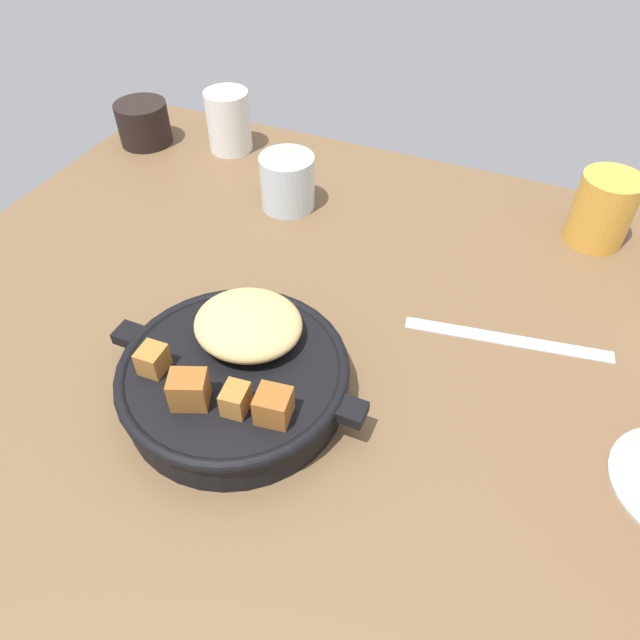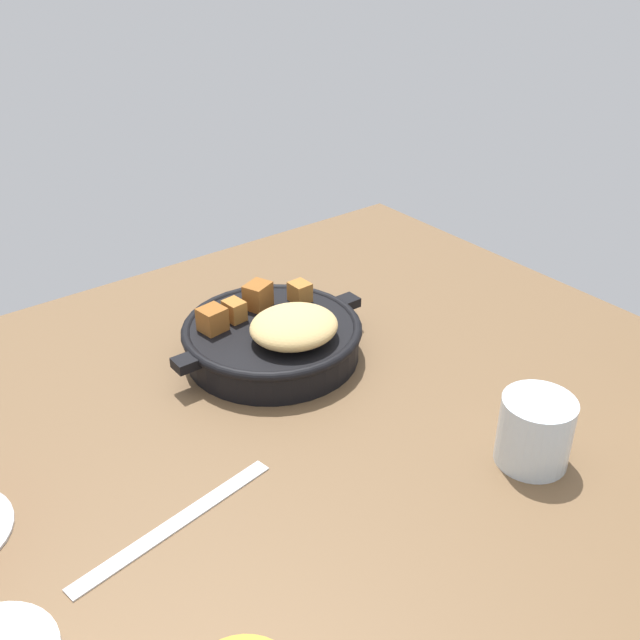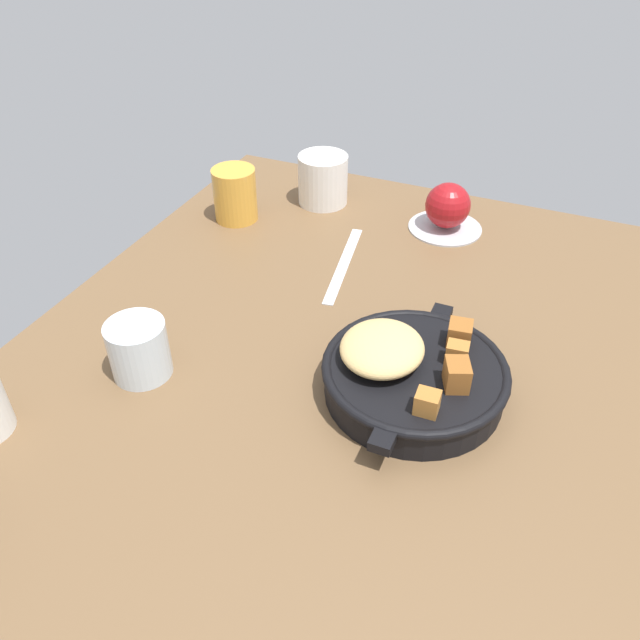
{
  "view_description": "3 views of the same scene",
  "coord_description": "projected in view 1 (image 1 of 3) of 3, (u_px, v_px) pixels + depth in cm",
  "views": [
    {
      "loc": [
        16.88,
        -39.48,
        45.07
      ],
      "look_at": [
        1.02,
        -2.74,
        5.44
      ],
      "focal_mm": 33.08,
      "sensor_mm": 36.0,
      "label": 1
    },
    {
      "loc": [
        36.93,
        52.89,
        48.68
      ],
      "look_at": [
        -5.99,
        -2.96,
        7.8
      ],
      "focal_mm": 41.45,
      "sensor_mm": 36.0,
      "label": 2
    },
    {
      "loc": [
        -58.78,
        -21.78,
        53.08
      ],
      "look_at": [
        -1.17,
        2.95,
        4.47
      ],
      "focal_mm": 36.11,
      "sensor_mm": 36.0,
      "label": 3
    }
  ],
  "objects": [
    {
      "name": "white_creamer_pitcher",
      "position": [
        229.0,
        121.0,
        0.88
      ],
      "size": [
        6.47,
        6.47,
        8.88
      ],
      "primitive_type": "cylinder",
      "color": "white",
      "rests_on": "ground_plane"
    },
    {
      "name": "cast_iron_skillet",
      "position": [
        236.0,
        372.0,
        0.55
      ],
      "size": [
        25.81,
        21.53,
        7.51
      ],
      "color": "black",
      "rests_on": "ground_plane"
    },
    {
      "name": "juice_glass_amber",
      "position": [
        603.0,
        210.0,
        0.71
      ],
      "size": [
        7.17,
        7.17,
        8.81
      ],
      "primitive_type": "cylinder",
      "color": "gold",
      "rests_on": "ground_plane"
    },
    {
      "name": "coffee_mug_dark",
      "position": [
        144.0,
        123.0,
        0.9
      ],
      "size": [
        7.85,
        7.85,
        6.22
      ],
      "primitive_type": "cylinder",
      "color": "black",
      "rests_on": "ground_plane"
    },
    {
      "name": "ground_plane",
      "position": [
        321.0,
        345.0,
        0.63
      ],
      "size": [
        96.83,
        80.79,
        2.4
      ],
      "primitive_type": "cube",
      "color": "brown"
    },
    {
      "name": "butter_knife",
      "position": [
        507.0,
        339.0,
        0.62
      ],
      "size": [
        21.34,
        5.04,
        0.36
      ],
      "primitive_type": "cube",
      "rotation": [
        0.0,
        0.0,
        0.16
      ],
      "color": "silver",
      "rests_on": "ground_plane"
    },
    {
      "name": "water_glass_short",
      "position": [
        288.0,
        182.0,
        0.77
      ],
      "size": [
        7.16,
        7.16,
        7.18
      ],
      "primitive_type": "cylinder",
      "color": "silver",
      "rests_on": "ground_plane"
    }
  ]
}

